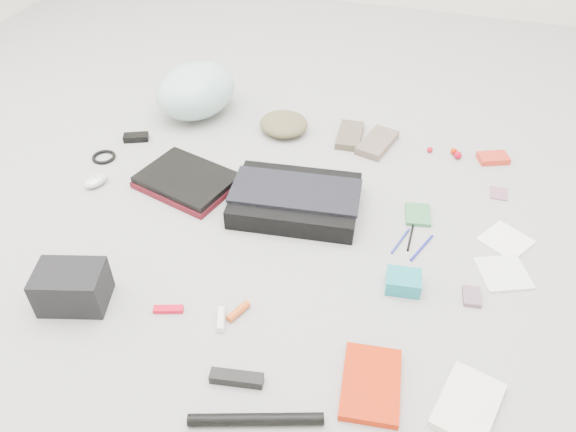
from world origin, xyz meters
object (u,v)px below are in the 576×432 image
(messenger_bag, at_px, (296,200))
(book_red, at_px, (371,384))
(laptop, at_px, (187,178))
(bike_helmet, at_px, (196,90))
(camera_bag, at_px, (72,287))
(accordion_wallet, at_px, (403,282))

(messenger_bag, distance_m, book_red, 0.70)
(laptop, relative_size, bike_helmet, 0.89)
(bike_helmet, distance_m, camera_bag, 1.04)
(messenger_bag, bearing_deg, camera_bag, -136.12)
(camera_bag, xyz_separation_m, book_red, (0.84, -0.02, -0.05))
(laptop, distance_m, accordion_wallet, 0.83)
(laptop, xyz_separation_m, accordion_wallet, (0.79, -0.25, -0.01))
(book_red, bearing_deg, camera_bag, 171.58)
(messenger_bag, height_order, camera_bag, camera_bag)
(messenger_bag, height_order, accordion_wallet, messenger_bag)
(book_red, height_order, accordion_wallet, accordion_wallet)
(messenger_bag, relative_size, camera_bag, 2.25)
(messenger_bag, height_order, book_red, messenger_bag)
(messenger_bag, bearing_deg, bike_helmet, 133.45)
(laptop, distance_m, book_red, 0.97)
(laptop, xyz_separation_m, camera_bag, (-0.07, -0.58, 0.03))
(laptop, xyz_separation_m, book_red, (0.77, -0.60, -0.02))
(bike_helmet, xyz_separation_m, camera_bag, (0.10, -1.04, -0.05))
(messenger_bag, relative_size, accordion_wallet, 4.20)
(bike_helmet, relative_size, camera_bag, 1.93)
(laptop, distance_m, camera_bag, 0.58)
(bike_helmet, bearing_deg, accordion_wallet, -18.28)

